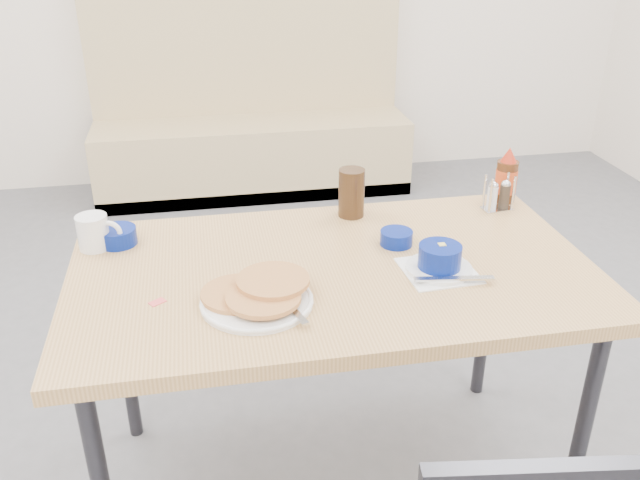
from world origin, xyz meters
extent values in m
cube|color=tan|center=(0.00, 2.72, 0.23)|extent=(1.90, 0.55, 0.45)
cube|color=tan|center=(0.00, 2.94, 0.72)|extent=(1.90, 0.12, 1.00)
cube|color=#2D2D33|center=(0.00, 2.72, 0.04)|extent=(1.90, 0.55, 0.08)
cube|color=tan|center=(0.00, 0.25, 0.74)|extent=(1.40, 0.80, 0.04)
cylinder|color=#2D2D33|center=(0.62, -0.07, 0.36)|extent=(0.04, 0.04, 0.72)
cylinder|color=#2D2D33|center=(-0.62, 0.57, 0.36)|extent=(0.04, 0.04, 0.72)
cylinder|color=#2D2D33|center=(0.62, 0.57, 0.36)|extent=(0.04, 0.04, 0.72)
cylinder|color=white|center=(-0.22, 0.10, 0.77)|extent=(0.27, 0.27, 0.01)
cylinder|color=tan|center=(-0.26, 0.12, 0.78)|extent=(0.18, 0.18, 0.01)
cylinder|color=tan|center=(-0.21, 0.07, 0.79)|extent=(0.18, 0.18, 0.01)
cylinder|color=tan|center=(-0.18, 0.13, 0.80)|extent=(0.18, 0.18, 0.01)
cube|color=silver|center=(-0.14, 0.02, 0.78)|extent=(0.05, 0.12, 0.00)
cylinder|color=white|center=(-0.64, 0.48, 0.81)|extent=(0.09, 0.09, 0.10)
cylinder|color=black|center=(-0.64, 0.48, 0.85)|extent=(0.07, 0.07, 0.00)
torus|color=white|center=(-0.59, 0.47, 0.81)|extent=(0.07, 0.03, 0.07)
cube|color=white|center=(0.27, 0.17, 0.76)|extent=(0.20, 0.20, 0.00)
cylinder|color=white|center=(0.27, 0.17, 0.77)|extent=(0.17, 0.17, 0.01)
cylinder|color=navy|center=(0.27, 0.17, 0.81)|extent=(0.11, 0.11, 0.06)
cylinder|color=white|center=(0.27, 0.17, 0.83)|extent=(0.10, 0.10, 0.01)
cube|color=#F4DB60|center=(0.27, 0.18, 0.83)|extent=(0.02, 0.02, 0.01)
cube|color=silver|center=(0.28, 0.10, 0.78)|extent=(0.21, 0.05, 0.01)
cylinder|color=navy|center=(-0.58, 0.50, 0.78)|extent=(0.11, 0.11, 0.05)
cylinder|color=navy|center=(0.20, 0.35, 0.78)|extent=(0.09, 0.09, 0.04)
cylinder|color=#352110|center=(0.12, 0.57, 0.84)|extent=(0.10, 0.10, 0.15)
cube|color=silver|center=(0.59, 0.53, 0.76)|extent=(0.10, 0.07, 0.00)
cylinder|color=silver|center=(0.55, 0.51, 0.82)|extent=(0.01, 0.01, 0.11)
cylinder|color=silver|center=(0.63, 0.51, 0.82)|extent=(0.01, 0.01, 0.11)
cylinder|color=silver|center=(0.55, 0.55, 0.82)|extent=(0.01, 0.01, 0.11)
cylinder|color=silver|center=(0.63, 0.55, 0.82)|extent=(0.01, 0.01, 0.11)
cylinder|color=silver|center=(0.57, 0.53, 0.80)|extent=(0.03, 0.03, 0.08)
cylinder|color=#3F3326|center=(0.61, 0.53, 0.80)|extent=(0.03, 0.03, 0.08)
cylinder|color=#47230F|center=(0.64, 0.59, 0.83)|extent=(0.07, 0.07, 0.14)
cylinder|color=#E34C1A|center=(0.64, 0.59, 0.83)|extent=(0.07, 0.07, 0.08)
cone|color=#B42611|center=(0.64, 0.59, 0.92)|extent=(0.05, 0.05, 0.05)
cube|color=#F65253|center=(-0.46, 0.15, 0.76)|extent=(0.05, 0.04, 0.00)
camera|label=1|loc=(-0.33, -1.31, 1.63)|focal=38.00mm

